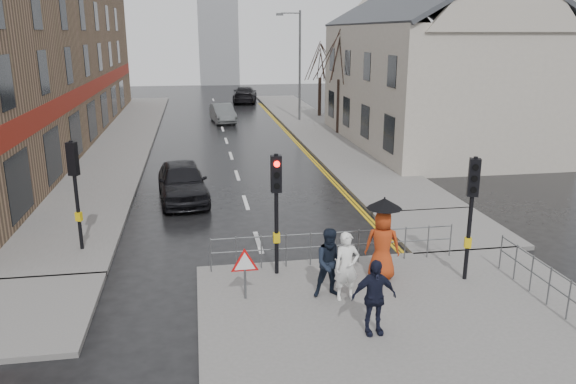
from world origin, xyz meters
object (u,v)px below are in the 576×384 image
object	(u,v)px
pedestrian_a	(347,266)
pedestrian_d	(374,297)
car_mid	(223,113)
pedestrian_b	(331,263)
car_parked	(182,181)
pedestrian_with_umbrella	(383,237)

from	to	relation	value
pedestrian_a	pedestrian_d	bearing A→B (deg)	-88.38
pedestrian_d	car_mid	bearing A→B (deg)	90.99
pedestrian_b	car_parked	distance (m)	10.40
pedestrian_with_umbrella	pedestrian_a	bearing A→B (deg)	-139.93
pedestrian_d	car_parked	bearing A→B (deg)	108.52
pedestrian_with_umbrella	car_parked	size ratio (longest dim) A/B	0.49
pedestrian_a	pedestrian_b	distance (m)	0.41
pedestrian_a	car_mid	world-z (taller)	pedestrian_a
pedestrian_b	pedestrian_d	distance (m)	1.99
pedestrian_a	pedestrian_b	world-z (taller)	pedestrian_b
pedestrian_b	car_parked	xyz separation A→B (m)	(-3.84, 9.67, -0.25)
pedestrian_with_umbrella	car_mid	bearing A→B (deg)	95.47
pedestrian_with_umbrella	car_parked	world-z (taller)	pedestrian_with_umbrella
pedestrian_with_umbrella	car_mid	world-z (taller)	pedestrian_with_umbrella
pedestrian_with_umbrella	car_parked	distance (m)	10.38
pedestrian_d	car_mid	size ratio (longest dim) A/B	0.41
pedestrian_d	pedestrian_with_umbrella	bearing A→B (deg)	65.96
car_parked	car_mid	size ratio (longest dim) A/B	1.10
pedestrian_with_umbrella	car_parked	bearing A→B (deg)	121.82
pedestrian_a	pedestrian_b	bearing A→B (deg)	144.08
pedestrian_b	car_mid	xyz separation A→B (m)	(-1.16, 29.92, -0.34)
pedestrian_with_umbrella	car_mid	xyz separation A→B (m)	(-2.78, 29.06, -0.63)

